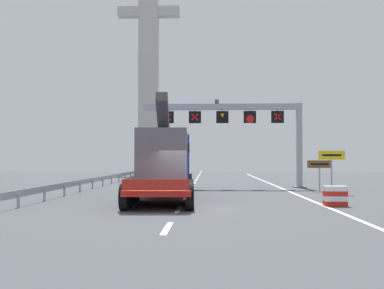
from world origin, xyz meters
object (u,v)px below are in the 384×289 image
Objects in this scene: overhead_lane_gantry at (241,119)px; crash_barrier_striped at (335,196)px; heavy_haul_truck_red at (167,161)px; bridge_pylon_distant at (149,40)px; exit_sign_yellow at (332,161)px; tourist_info_sign_brown at (320,168)px.

overhead_lane_gantry is 11.95× the size of crash_barrier_striped.
heavy_haul_truck_red is 0.37× the size of bridge_pylon_distant.
exit_sign_yellow is 7.49m from crash_barrier_striped.
tourist_info_sign_brown is 9.45m from crash_barrier_striped.
overhead_lane_gantry is 0.85× the size of heavy_haul_truck_red.
bridge_pylon_distant is at bearing 108.94° from overhead_lane_gantry.
exit_sign_yellow is at bearing -84.28° from tourist_info_sign_brown.
crash_barrier_striped is at bearing -33.40° from heavy_haul_truck_red.
overhead_lane_gantry reaches higher than tourist_info_sign_brown.
heavy_haul_truck_red reaches higher than exit_sign_yellow.
overhead_lane_gantry is 5.96× the size of tourist_info_sign_brown.
exit_sign_yellow is at bearing -51.59° from overhead_lane_gantry.
heavy_haul_truck_red is 10.36m from tourist_info_sign_brown.
bridge_pylon_distant is (-6.40, 40.71, 17.43)m from heavy_haul_truck_red.
exit_sign_yellow is 2.19m from tourist_info_sign_brown.
crash_barrier_striped is at bearing -103.54° from exit_sign_yellow.
tourist_info_sign_brown is at bearing 22.38° from heavy_haul_truck_red.
exit_sign_yellow is at bearing 76.46° from crash_barrier_striped.
heavy_haul_truck_red is (-4.78, -8.12, -3.08)m from overhead_lane_gantry.
bridge_pylon_distant is (-16.19, 38.90, 17.43)m from exit_sign_yellow.
crash_barrier_striped is at bearing -99.21° from tourist_info_sign_brown.
crash_barrier_striped is 51.84m from bridge_pylon_distant.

